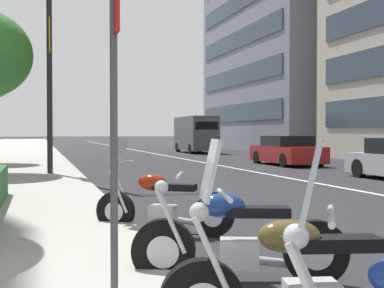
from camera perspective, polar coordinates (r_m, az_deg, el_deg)
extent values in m
cube|color=silver|center=(38.18, -4.68, -0.98)|extent=(110.00, 0.16, 0.01)
cylinder|color=silver|center=(2.82, 15.20, -7.68)|extent=(0.53, 0.34, 0.04)
sphere|color=silver|center=(2.84, 11.50, -10.04)|extent=(0.14, 0.14, 0.14)
cube|color=#B2BCC6|center=(2.79, 13.17, -4.02)|extent=(0.44, 0.33, 0.44)
cube|color=black|center=(3.92, 15.75, -10.60)|extent=(0.35, 0.67, 0.10)
ellipsoid|color=brown|center=(3.80, 10.72, -10.02)|extent=(0.33, 0.50, 0.24)
cylinder|color=silver|center=(3.67, 2.49, -12.88)|extent=(0.11, 0.32, 0.64)
cylinder|color=silver|center=(3.80, 2.23, -12.37)|extent=(0.11, 0.32, 0.64)
cylinder|color=silver|center=(3.66, 3.61, -5.68)|extent=(0.59, 0.16, 0.04)
sphere|color=silver|center=(3.66, 0.79, -7.58)|extent=(0.14, 0.14, 0.14)
cube|color=#B2BCC6|center=(3.63, 2.05, -2.88)|extent=(0.46, 0.21, 0.44)
cylinder|color=black|center=(5.26, -3.18, -11.77)|extent=(0.33, 0.65, 0.65)
cylinder|color=silver|center=(5.26, -3.18, -11.77)|extent=(0.23, 0.35, 0.32)
cylinder|color=black|center=(5.33, 13.60, -11.63)|extent=(0.33, 0.65, 0.65)
cylinder|color=silver|center=(5.33, 13.60, -11.63)|extent=(0.23, 0.35, 0.32)
cube|color=silver|center=(5.24, 5.26, -11.99)|extent=(0.37, 0.44, 0.28)
cube|color=black|center=(5.18, 7.28, -7.48)|extent=(0.42, 0.68, 0.10)
ellipsoid|color=navy|center=(5.15, 3.37, -6.84)|extent=(0.38, 0.51, 0.24)
cylinder|color=silver|center=(5.13, -2.37, -8.63)|extent=(0.15, 0.31, 0.64)
cylinder|color=silver|center=(5.26, -2.23, -8.36)|extent=(0.15, 0.31, 0.64)
cylinder|color=silver|center=(5.13, -1.41, -3.50)|extent=(0.58, 0.23, 0.04)
sphere|color=silver|center=(5.16, -3.41, -4.82)|extent=(0.14, 0.14, 0.14)
cylinder|color=silver|center=(5.43, 8.22, -12.77)|extent=(0.31, 0.68, 0.16)
cylinder|color=black|center=(8.03, -8.49, -7.39)|extent=(0.43, 0.57, 0.60)
cylinder|color=silver|center=(8.03, -8.49, -7.39)|extent=(0.27, 0.32, 0.30)
cylinder|color=black|center=(7.50, 2.40, -7.99)|extent=(0.43, 0.57, 0.60)
cylinder|color=silver|center=(7.50, 2.40, -7.99)|extent=(0.27, 0.32, 0.30)
cube|color=silver|center=(7.74, -3.23, -7.83)|extent=(0.43, 0.46, 0.28)
cube|color=black|center=(7.62, -1.96, -4.81)|extent=(0.54, 0.65, 0.10)
ellipsoid|color=#991E0A|center=(7.73, -4.42, -4.28)|extent=(0.45, 0.52, 0.24)
cylinder|color=silver|center=(7.89, -8.19, -5.30)|extent=(0.21, 0.29, 0.64)
cylinder|color=silver|center=(8.02, -7.76, -5.19)|extent=(0.21, 0.29, 0.64)
cylinder|color=silver|center=(7.89, -7.46, -1.99)|extent=(0.52, 0.36, 0.04)
sphere|color=silver|center=(7.97, -8.63, -2.83)|extent=(0.14, 0.14, 0.14)
cube|color=#B2BCC6|center=(7.92, -8.12, -0.68)|extent=(0.43, 0.34, 0.44)
cylinder|color=silver|center=(7.79, -0.92, -8.54)|extent=(0.46, 0.62, 0.16)
cylinder|color=black|center=(18.12, 18.08, -2.57)|extent=(0.62, 0.23, 0.62)
cube|color=maroon|center=(24.20, 10.50, -1.09)|extent=(4.35, 1.88, 0.73)
cube|color=black|center=(24.21, 10.48, 0.33)|extent=(2.14, 1.73, 0.47)
cylinder|color=black|center=(25.14, 7.27, -1.46)|extent=(0.62, 0.22, 0.62)
cylinder|color=black|center=(25.87, 10.74, -1.39)|extent=(0.62, 0.22, 0.62)
cylinder|color=black|center=(22.54, 10.23, -1.78)|extent=(0.62, 0.22, 0.62)
cylinder|color=black|center=(23.36, 13.98, -1.70)|extent=(0.62, 0.22, 0.62)
cube|color=#4C5156|center=(38.17, 0.40, 1.19)|extent=(5.62, 2.06, 2.46)
cube|color=black|center=(35.51, 1.64, 2.06)|extent=(0.07, 1.64, 0.56)
cylinder|color=black|center=(39.79, -1.56, -0.37)|extent=(0.72, 0.27, 0.72)
cylinder|color=black|center=(40.25, 0.86, -0.35)|extent=(0.72, 0.27, 0.72)
cylinder|color=black|center=(36.12, -0.10, -0.54)|extent=(0.72, 0.27, 0.72)
cylinder|color=black|center=(36.63, 2.54, -0.51)|extent=(0.72, 0.27, 0.72)
cylinder|color=#47494C|center=(4.11, -8.68, 0.31)|extent=(0.06, 0.06, 2.58)
cube|color=red|center=(4.23, -8.52, 14.57)|extent=(0.32, 0.02, 0.40)
cylinder|color=#232326|center=(17.95, -15.58, 11.89)|extent=(0.18, 0.18, 9.35)
cube|color=gold|center=(17.57, -15.55, 11.55)|extent=(0.56, 0.03, 1.10)
cube|color=gold|center=(18.26, -15.60, 11.16)|extent=(0.56, 0.03, 1.10)
cube|color=#384756|center=(44.44, 5.05, 3.48)|extent=(17.09, 0.08, 1.50)
cube|color=#384756|center=(44.67, 5.06, 7.52)|extent=(17.09, 0.08, 1.50)
cube|color=#384756|center=(45.12, 5.06, 11.49)|extent=(17.09, 0.08, 1.50)
cube|color=#384756|center=(45.78, 5.07, 15.36)|extent=(17.09, 0.08, 1.50)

